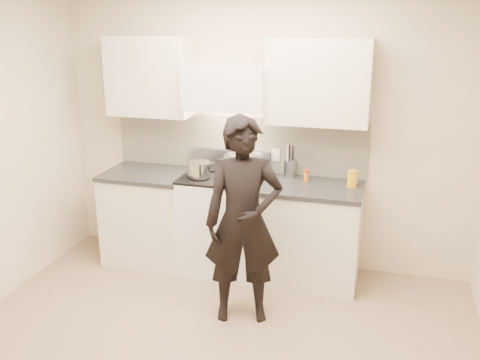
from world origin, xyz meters
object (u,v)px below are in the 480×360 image
at_px(wok, 243,161).
at_px(utensil_crock, 290,167).
at_px(stove, 224,222).
at_px(counter_right, 310,233).
at_px(person, 243,221).

bearing_deg(wok, utensil_crock, 10.96).
relative_size(stove, utensil_crock, 3.18).
distance_m(counter_right, wok, 0.92).
distance_m(wok, utensil_crock, 0.45).
height_order(wok, utensil_crock, wok).
height_order(wok, person, person).
bearing_deg(utensil_crock, counter_right, -43.14).
height_order(counter_right, wok, wok).
height_order(stove, wok, wok).
xyz_separation_m(wok, utensil_crock, (0.44, 0.09, -0.05)).
bearing_deg(counter_right, person, -117.43).
relative_size(counter_right, person, 0.55).
bearing_deg(person, wok, 88.67).
height_order(counter_right, person, person).
bearing_deg(counter_right, stove, -180.00).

